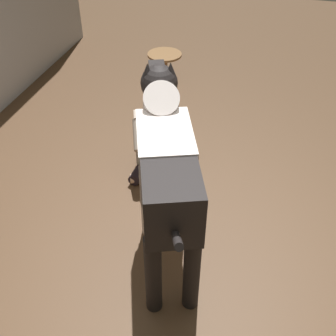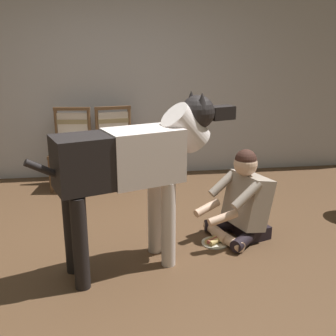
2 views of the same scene
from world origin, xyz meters
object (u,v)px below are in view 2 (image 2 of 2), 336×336
(dining_chair_left_of_pair, at_px, (72,144))
(person_sitting_on_floor, at_px, (243,202))
(large_dog, at_px, (135,161))
(hot_dog_on_plate, at_px, (215,241))
(dining_chair_right_of_pair, at_px, (116,142))

(dining_chair_left_of_pair, xyz_separation_m, person_sitting_on_floor, (1.66, -1.73, -0.20))
(large_dog, xyz_separation_m, hot_dog_on_plate, (0.71, 0.25, -0.84))
(dining_chair_left_of_pair, height_order, hot_dog_on_plate, dining_chair_left_of_pair)
(large_dog, distance_m, hot_dog_on_plate, 1.13)
(person_sitting_on_floor, bearing_deg, large_dog, -160.57)
(dining_chair_right_of_pair, distance_m, hot_dog_on_plate, 2.07)
(person_sitting_on_floor, relative_size, hot_dog_on_plate, 3.47)
(person_sitting_on_floor, distance_m, hot_dog_on_plate, 0.43)
(hot_dog_on_plate, bearing_deg, dining_chair_left_of_pair, 127.22)
(dining_chair_right_of_pair, height_order, person_sitting_on_floor, dining_chair_right_of_pair)
(dining_chair_left_of_pair, relative_size, hot_dog_on_plate, 4.07)
(dining_chair_left_of_pair, xyz_separation_m, dining_chair_right_of_pair, (0.54, -0.00, 0.00))
(person_sitting_on_floor, relative_size, large_dog, 0.52)
(person_sitting_on_floor, distance_m, large_dog, 1.16)
(dining_chair_right_of_pair, height_order, large_dog, large_dog)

